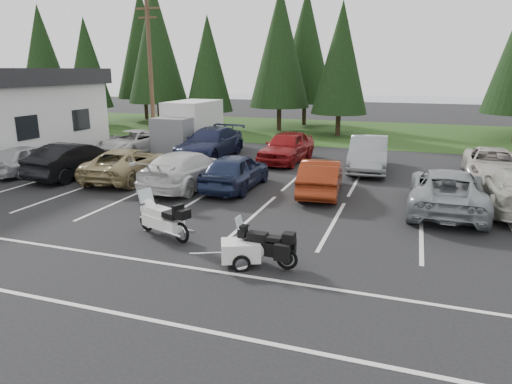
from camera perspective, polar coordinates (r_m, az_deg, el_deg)
The scene contains 29 objects.
ground at distance 14.85m, azimuth -3.39°, elevation -3.93°, with size 120.00×120.00×0.00m, color black.
grass_strip at distance 37.67m, azimuth 10.74°, elevation 7.44°, with size 80.00×16.00×0.01m, color #1E3510.
lake_water at distance 68.15m, azimuth 18.12°, elevation 10.26°, with size 70.00×50.00×0.02m, color slate.
utility_pole at distance 29.34m, azimuth -13.04°, elevation 14.43°, with size 1.60×0.26×9.00m.
box_truck at distance 28.98m, azimuth -8.74°, elevation 8.19°, with size 2.40×5.60×2.90m, color silver, non-canonical shape.
stall_markings at distance 16.63m, azimuth -0.77°, elevation -1.80°, with size 32.00×16.00×0.01m, color silver.
conifer_0 at distance 48.74m, azimuth -25.18°, elevation 15.34°, with size 4.58×4.58×10.66m.
conifer_1 at distance 43.80m, azimuth -20.39°, elevation 14.89°, with size 3.96×3.96×9.22m.
conifer_2 at distance 41.74m, azimuth -12.42°, elevation 17.64°, with size 5.10×5.10×11.89m.
conifer_3 at distance 37.87m, azimuth -6.00°, elevation 15.65°, with size 3.87×3.87×9.02m.
conifer_4 at distance 37.38m, azimuth 3.02°, elevation 17.65°, with size 4.80×4.80×11.17m.
conifer_5 at distance 35.00m, azimuth 10.59°, elevation 16.13°, with size 4.14×4.14×9.63m.
conifer_back_a at distance 47.42m, azimuth -14.03°, elevation 17.49°, with size 5.28×5.28×12.30m.
conifer_back_b at distance 41.59m, azimuth 6.26°, elevation 17.65°, with size 4.97×4.97×11.58m.
car_near_0 at distance 24.48m, azimuth -26.79°, elevation 3.73°, with size 1.65×4.10×1.40m, color silver.
car_near_1 at distance 22.71m, azimuth -21.59°, elevation 3.77°, with size 1.68×4.83×1.59m, color black.
car_near_2 at distance 21.45m, azimuth -15.72°, elevation 3.43°, with size 2.36×5.11×1.42m, color #928054.
car_near_3 at distance 19.43m, azimuth -8.56°, elevation 2.83°, with size 2.14×5.28×1.53m, color silver.
car_near_4 at distance 18.95m, azimuth -2.57°, elevation 2.64°, with size 1.79×4.44×1.51m, color #192340.
car_near_5 at distance 18.33m, azimuth 8.15°, elevation 1.93°, with size 1.50×4.30×1.42m, color maroon.
car_near_6 at distance 17.30m, azimuth 22.78°, elevation 0.23°, with size 2.48×5.38×1.50m, color gray.
car_far_0 at distance 27.93m, azimuth -15.21°, elevation 6.02°, with size 2.30×4.98×1.38m, color silver.
car_far_1 at distance 25.98m, azimuth -5.75°, elevation 6.12°, with size 2.31×5.69×1.65m, color #161C38.
car_far_2 at distance 24.60m, azimuth 3.86°, elevation 5.66°, with size 1.94×4.83×1.65m, color maroon.
car_far_3 at distance 23.10m, azimuth 13.86°, elevation 4.66°, with size 1.76×5.04×1.66m, color gray.
car_far_4 at distance 23.21m, azimuth 27.39°, elevation 3.10°, with size 2.29×4.97×1.38m, color beige.
touring_motorcycle at distance 13.73m, azimuth -11.59°, elevation -2.83°, with size 2.46×0.76×1.36m, color white, non-canonical shape.
cargo_trailer at distance 11.66m, azimuth -1.92°, elevation -7.63°, with size 1.42×0.80×0.66m, color white, non-canonical shape.
adventure_motorcycle at distance 11.52m, azimuth 0.81°, elevation -6.30°, with size 2.06×0.72×1.25m, color black, non-canonical shape.
Camera 1 is at (5.41, -12.97, 4.82)m, focal length 32.00 mm.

